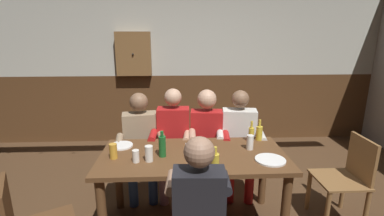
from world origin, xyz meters
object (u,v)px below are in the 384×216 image
bottle_3 (215,161)px  dining_table (193,165)px  person_4 (199,203)px  person_0 (141,140)px  person_3 (239,138)px  person_1 (173,138)px  person_2 (206,138)px  pint_glass_4 (113,151)px  plate_0 (121,146)px  plate_1 (270,160)px  bottle_0 (162,146)px  pint_glass_3 (198,158)px  pint_glass_2 (149,154)px  pint_glass_0 (136,156)px  pint_glass_1 (250,142)px  bottle_2 (259,133)px  wall_dart_cabinet (134,54)px  chair_empty_near_left (347,177)px

bottle_3 → dining_table: bearing=116.2°
dining_table → person_4: bearing=-89.6°
person_0 → person_3: bearing=171.4°
person_1 → person_2: 0.38m
pint_glass_4 → plate_0: bearing=87.3°
person_4 → person_0: bearing=117.5°
person_1 → person_3: size_ratio=1.02×
person_1 → person_4: bearing=100.9°
person_4 → plate_1: person_4 is taller
person_0 → bottle_0: size_ratio=4.92×
plate_0 → pint_glass_3: (0.73, -0.46, 0.06)m
person_0 → person_2: 0.76m
pint_glass_2 → pint_glass_0: bearing=-171.3°
pint_glass_3 → person_2: bearing=79.2°
person_2 → person_3: bearing=-174.1°
person_4 → pint_glass_0: size_ratio=10.81×
bottle_3 → pint_glass_4: size_ratio=1.49×
person_2 → person_4: person_2 is taller
person_0 → pint_glass_1: bearing=145.7°
bottle_2 → pint_glass_1: bottle_2 is taller
person_0 → bottle_2: 1.33m
bottle_0 → wall_dart_cabinet: size_ratio=0.35×
person_0 → bottle_2: size_ratio=5.41×
bottle_2 → pint_glass_3: size_ratio=1.59×
person_4 → pint_glass_3: size_ratio=8.58×
pint_glass_1 → wall_dart_cabinet: (-1.40, 2.15, 0.69)m
bottle_3 → chair_empty_near_left: bearing=13.6°
plate_0 → pint_glass_0: 0.42m
pint_glass_2 → person_4: bearing=-51.1°
bottle_2 → pint_glass_3: 0.89m
dining_table → person_0: bearing=132.1°
person_2 → pint_glass_1: bearing=129.7°
plate_1 → pint_glass_1: bearing=114.5°
person_1 → pint_glass_3: size_ratio=8.90×
bottle_2 → pint_glass_2: bottle_2 is taller
plate_1 → pint_glass_4: pint_glass_4 is taller
plate_1 → person_4: bearing=-146.1°
plate_0 → person_4: bearing=-49.8°
person_4 → plate_0: size_ratio=5.22×
person_0 → pint_glass_2: (0.18, -0.76, 0.17)m
person_4 → plate_0: bearing=133.0°
dining_table → pint_glass_2: bearing=-162.3°
person_3 → wall_dart_cabinet: (-1.42, 1.60, 0.86)m
person_2 → wall_dart_cabinet: wall_dart_cabinet is taller
dining_table → plate_0: size_ratio=7.53×
person_0 → wall_dart_cabinet: (-0.28, 1.60, 0.86)m
person_1 → pint_glass_0: bearing=69.9°
bottle_2 → pint_glass_2: 1.19m
person_2 → bottle_3: 0.96m
plate_1 → pint_glass_0: 1.18m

